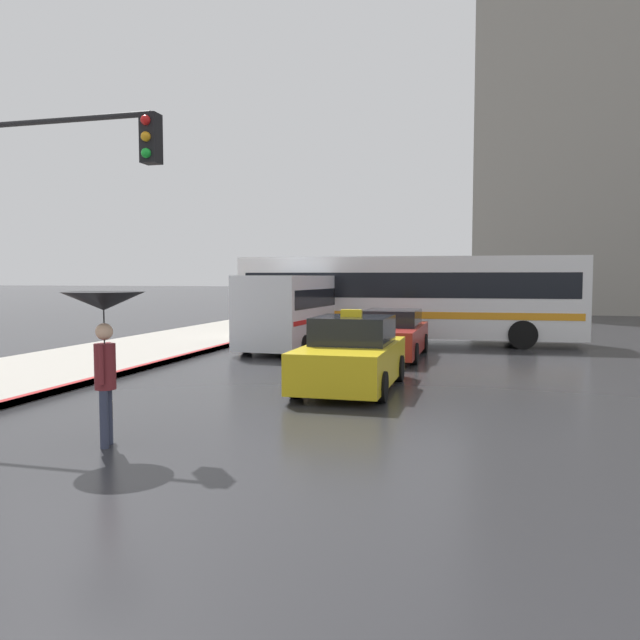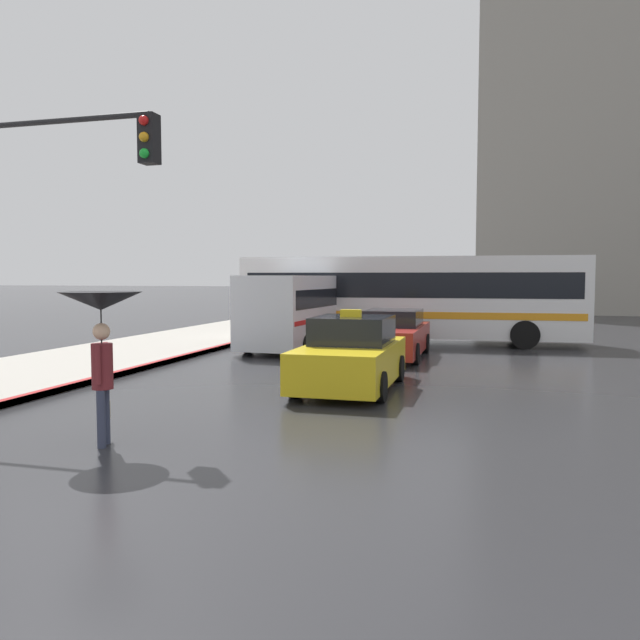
% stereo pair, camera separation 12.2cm
% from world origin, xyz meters
% --- Properties ---
extents(taxi, '(1.91, 4.04, 1.71)m').
position_xyz_m(taxi, '(1.36, 8.50, 0.71)').
color(taxi, gold).
rests_on(taxi, ground_plane).
extents(sedan_red, '(1.91, 4.60, 1.41)m').
position_xyz_m(sedan_red, '(1.41, 14.03, 0.66)').
color(sedan_red, maroon).
rests_on(sedan_red, ground_plane).
extents(ambulance_van, '(2.31, 5.73, 2.44)m').
position_xyz_m(ambulance_van, '(-2.10, 15.46, 1.36)').
color(ambulance_van, silver).
rests_on(ambulance_van, ground_plane).
extents(city_bus, '(12.20, 3.07, 3.11)m').
position_xyz_m(city_bus, '(1.37, 18.24, 1.73)').
color(city_bus, silver).
rests_on(city_bus, ground_plane).
extents(pedestrian_with_umbrella, '(1.15, 1.15, 2.19)m').
position_xyz_m(pedestrian_with_umbrella, '(-1.05, 3.13, 1.82)').
color(pedestrian_with_umbrella, '#2D3347').
rests_on(pedestrian_with_umbrella, ground_plane).
extents(traffic_light, '(3.81, 0.38, 5.34)m').
position_xyz_m(traffic_light, '(-3.23, 4.73, 3.74)').
color(traffic_light, black).
rests_on(traffic_light, ground_plane).
extents(building_tower_near, '(14.52, 8.75, 29.63)m').
position_xyz_m(building_tower_near, '(10.52, 41.79, 14.81)').
color(building_tower_near, gray).
rests_on(building_tower_near, ground_plane).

